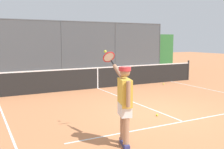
% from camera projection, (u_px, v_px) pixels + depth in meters
% --- Properties ---
extents(ground_plane, '(60.00, 60.00, 0.00)m').
position_uv_depth(ground_plane, '(161.00, 113.00, 7.96)').
color(ground_plane, '#C67A4C').
extents(court_line_markings, '(8.56, 10.17, 0.01)m').
position_uv_depth(court_line_markings, '(192.00, 125.00, 6.83)').
color(court_line_markings, white).
rests_on(court_line_markings, ground).
extents(fence_backdrop, '(18.31, 1.37, 3.39)m').
position_uv_depth(fence_backdrop, '(59.00, 54.00, 17.16)').
color(fence_backdrop, '#474C51').
rests_on(fence_backdrop, ground).
extents(tennis_net, '(10.99, 0.09, 1.07)m').
position_uv_depth(tennis_net, '(98.00, 77.00, 11.95)').
color(tennis_net, '#2D2D2D').
rests_on(tennis_net, ground).
extents(tennis_player, '(0.39, 1.40, 1.95)m').
position_uv_depth(tennis_player, '(124.00, 100.00, 5.40)').
color(tennis_player, navy).
rests_on(tennis_player, ground).
extents(tennis_ball_mid_court, '(0.07, 0.07, 0.07)m').
position_uv_depth(tennis_ball_mid_court, '(157.00, 115.00, 7.62)').
color(tennis_ball_mid_court, '#CCDB33').
rests_on(tennis_ball_mid_court, ground).
extents(tennis_ball_by_sideline, '(0.07, 0.07, 0.07)m').
position_uv_depth(tennis_ball_by_sideline, '(164.00, 84.00, 12.99)').
color(tennis_ball_by_sideline, '#D6E042').
rests_on(tennis_ball_by_sideline, ground).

